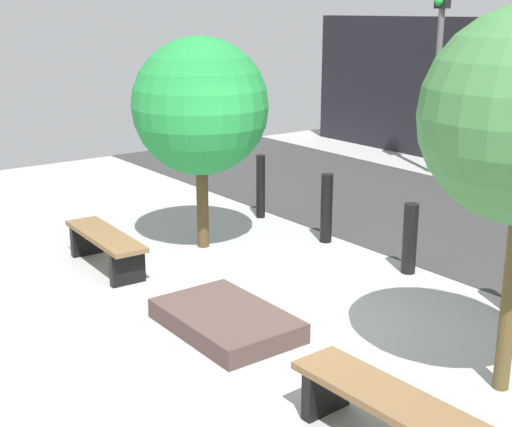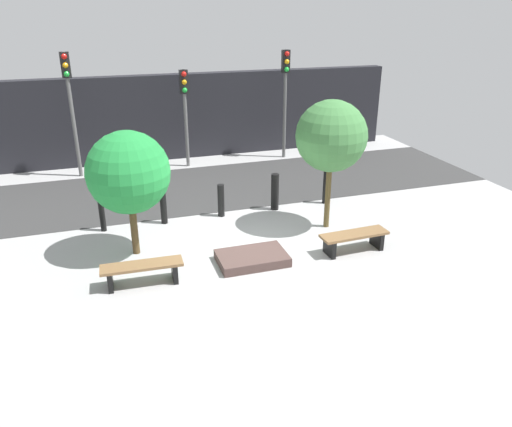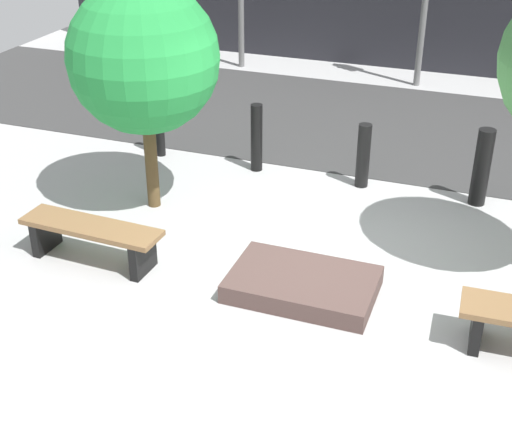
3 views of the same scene
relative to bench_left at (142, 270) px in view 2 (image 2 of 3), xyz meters
name	(u,v)px [view 2 (image 2 of 3)]	position (x,y,z in m)	size (l,w,h in m)	color
ground_plane	(248,255)	(2.41, 0.55, -0.33)	(18.00, 18.00, 0.00)	#A3A3A3
road_strip	(203,188)	(2.41, 5.33, -0.33)	(18.00, 4.21, 0.01)	#343434
building_facade	(180,116)	(2.41, 8.95, 1.18)	(16.20, 0.50, 3.03)	black
bench_left	(142,270)	(0.00, 0.00, 0.00)	(1.67, 0.50, 0.47)	black
bench_right	(354,238)	(4.82, 0.00, -0.01)	(1.63, 0.53, 0.46)	black
planter_bed	(252,258)	(2.41, 0.20, -0.23)	(1.52, 0.98, 0.21)	#4C3934
tree_behind_left_bench	(128,173)	(0.00, 1.47, 1.62)	(1.82, 1.82, 2.87)	#4D3A21
tree_behind_right_bench	(331,136)	(4.82, 1.47, 2.05)	(1.74, 1.74, 3.26)	brown
bollard_far_left	(102,212)	(-0.67, 2.97, 0.17)	(0.14, 0.14, 1.01)	black
bollard_left	(163,206)	(0.87, 2.97, 0.16)	(0.17, 0.17, 0.99)	black
bollard_center	(221,200)	(2.41, 2.97, 0.12)	(0.18, 0.18, 0.90)	black
bollard_right	(275,192)	(3.95, 2.97, 0.19)	(0.22, 0.22, 1.03)	black
bollard_far_right	(325,187)	(5.49, 2.97, 0.16)	(0.15, 0.15, 0.97)	black
traffic_light_west	(69,93)	(-1.22, 7.71, 2.40)	(0.28, 0.27, 3.98)	#616161
traffic_light_mid_west	(185,101)	(2.41, 7.71, 1.97)	(0.28, 0.27, 3.31)	slate
traffic_light_mid_east	(285,85)	(6.03, 7.71, 2.32)	(0.28, 0.27, 3.85)	#575757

